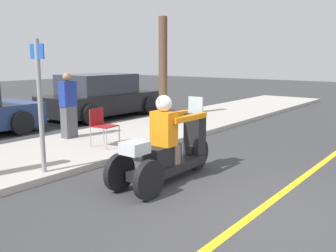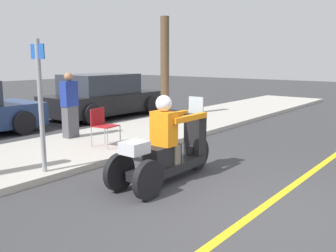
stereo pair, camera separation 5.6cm
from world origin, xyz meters
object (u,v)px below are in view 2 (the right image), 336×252
object	(u,v)px
folding_chair_curbside	(102,123)
spectator_near_curb	(70,106)
tree_trunk	(165,68)
street_sign	(41,101)
parked_car_lot_center	(103,97)
motorcycle_trike	(168,151)

from	to	relation	value
folding_chair_curbside	spectator_near_curb	bearing A→B (deg)	84.37
tree_trunk	street_sign	bearing A→B (deg)	-159.82
folding_chair_curbside	parked_car_lot_center	xyz separation A→B (m)	(3.35, 3.69, 0.08)
spectator_near_curb	tree_trunk	bearing A→B (deg)	3.77
parked_car_lot_center	street_sign	world-z (taller)	street_sign
motorcycle_trike	parked_car_lot_center	world-z (taller)	parked_car_lot_center
folding_chair_curbside	tree_trunk	distance (m)	4.49
parked_car_lot_center	street_sign	xyz separation A→B (m)	(-5.24, -4.36, 0.62)
spectator_near_curb	tree_trunk	xyz separation A→B (m)	(3.96, 0.26, 0.84)
parked_car_lot_center	folding_chair_curbside	bearing A→B (deg)	-132.18
motorcycle_trike	parked_car_lot_center	xyz separation A→B (m)	(4.05, 6.08, 0.18)
tree_trunk	street_sign	world-z (taller)	tree_trunk
parked_car_lot_center	tree_trunk	bearing A→B (deg)	-71.24
spectator_near_curb	folding_chair_curbside	world-z (taller)	spectator_near_curb
tree_trunk	motorcycle_trike	bearing A→B (deg)	-140.65
motorcycle_trike	folding_chair_curbside	size ratio (longest dim) A/B	2.80
tree_trunk	street_sign	size ratio (longest dim) A/B	1.45
parked_car_lot_center	tree_trunk	xyz separation A→B (m)	(0.73, -2.16, 1.02)
motorcycle_trike	street_sign	size ratio (longest dim) A/B	1.04
motorcycle_trike	tree_trunk	world-z (taller)	tree_trunk
spectator_near_curb	folding_chair_curbside	bearing A→B (deg)	-95.63
motorcycle_trike	tree_trunk	bearing A→B (deg)	39.35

